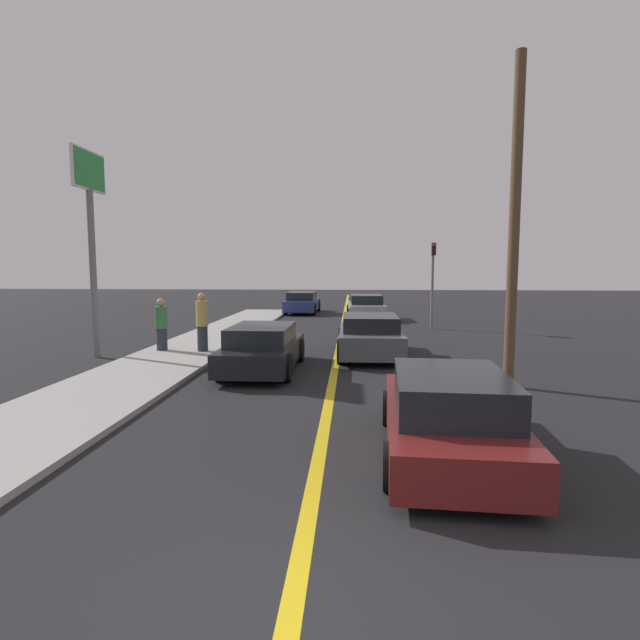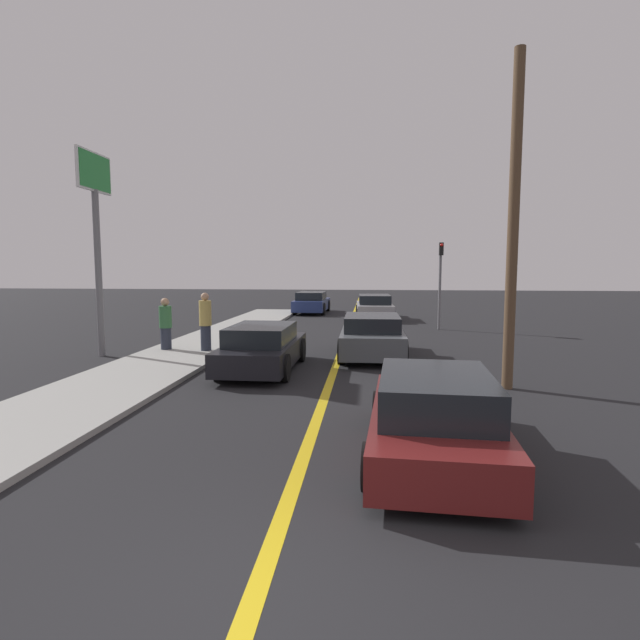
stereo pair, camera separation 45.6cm
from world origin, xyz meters
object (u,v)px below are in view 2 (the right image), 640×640
car_far_distant (372,336)px  car_near_right_lane (434,417)px  roadside_sign (95,207)px  car_parked_left_lot (374,307)px  pedestrian_mid_group (166,324)px  car_ahead_center (263,348)px  car_oncoming_far (312,303)px  traffic_light (440,276)px  utility_pole (513,223)px  pedestrian_near_curb (205,322)px

car_far_distant → car_near_right_lane: bearing=-84.7°
roadside_sign → car_parked_left_lot: bearing=55.4°
car_near_right_lane → pedestrian_mid_group: bearing=135.4°
car_ahead_center → car_far_distant: car_far_distant is taller
car_far_distant → roadside_sign: (-8.33, -0.72, 3.89)m
car_ahead_center → car_oncoming_far: bearing=92.9°
pedestrian_mid_group → traffic_light: (9.60, 7.09, 1.43)m
car_near_right_lane → car_far_distant: 8.23m
traffic_light → car_parked_left_lot: bearing=122.4°
car_ahead_center → car_parked_left_lot: 14.31m
car_near_right_lane → car_parked_left_lot: 19.81m
car_near_right_lane → utility_pole: 5.78m
car_near_right_lane → utility_pole: utility_pole is taller
car_near_right_lane → traffic_light: (2.15, 15.35, 1.77)m
car_near_right_lane → pedestrian_mid_group: pedestrian_mid_group is taller
car_parked_left_lot → pedestrian_mid_group: 13.38m
car_parked_left_lot → utility_pole: 15.98m
roadside_sign → car_near_right_lane: bearing=-39.1°
car_ahead_center → utility_pole: 6.85m
roadside_sign → car_ahead_center: bearing=-16.8°
traffic_light → utility_pole: 11.06m
car_far_distant → car_oncoming_far: car_far_distant is taller
car_ahead_center → car_oncoming_far: size_ratio=0.98×
car_ahead_center → roadside_sign: roadside_sign is taller
car_oncoming_far → car_ahead_center: bearing=-86.4°
traffic_light → roadside_sign: (-11.33, -7.88, 2.17)m
roadside_sign → pedestrian_near_curb: bearing=12.9°
pedestrian_mid_group → roadside_sign: 4.08m
car_oncoming_far → pedestrian_near_curb: 14.91m
car_parked_left_lot → car_far_distant: bearing=-93.0°
car_ahead_center → pedestrian_near_curb: size_ratio=2.34×
pedestrian_near_curb → roadside_sign: size_ratio=0.30×
car_near_right_lane → car_far_distant: car_far_distant is taller
car_far_distant → roadside_sign: roadside_sign is taller
car_near_right_lane → pedestrian_mid_group: size_ratio=2.57×
car_parked_left_lot → pedestrian_mid_group: pedestrian_mid_group is taller
car_far_distant → pedestrian_near_curb: (-5.25, -0.01, 0.39)m
car_far_distant → pedestrian_mid_group: 6.61m
car_oncoming_far → car_near_right_lane: bearing=-77.8°
car_near_right_lane → car_oncoming_far: bearing=104.3°
car_oncoming_far → pedestrian_near_curb: bearing=-95.1°
pedestrian_near_curb → traffic_light: 11.01m
car_oncoming_far → pedestrian_near_curb: pedestrian_near_curb is taller
car_near_right_lane → roadside_sign: (-9.19, 7.46, 3.94)m
utility_pole → pedestrian_near_curb: bearing=155.4°
car_parked_left_lot → roadside_sign: roadside_sign is taller
car_oncoming_far → utility_pole: (6.63, -18.61, 3.05)m
utility_pole → car_parked_left_lot: bearing=100.5°
pedestrian_mid_group → car_oncoming_far: bearing=78.5°
pedestrian_mid_group → car_near_right_lane: bearing=-47.9°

